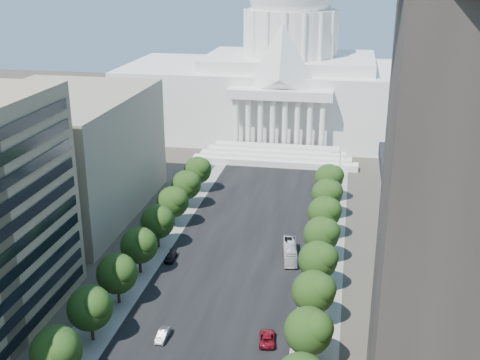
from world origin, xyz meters
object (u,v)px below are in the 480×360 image
Objects in this scene: city_bus at (290,251)px; car_dark_b at (171,257)px; car_red at (267,338)px; car_silver at (163,335)px.

car_dark_b is at bearing -175.41° from city_bus.
car_dark_b is (-24.47, 25.71, -0.06)m from car_red.
car_dark_b is at bearing -53.94° from car_red.
car_red is at bearing -49.19° from car_dark_b.
city_bus reaches higher than car_red.
car_red is 0.50× the size of city_bus.
city_bus is at bearing 9.79° from car_dark_b.
city_bus is (18.00, 33.56, 0.81)m from car_silver.
car_red reaches higher than car_dark_b.
car_silver is at bearing -0.10° from car_red.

